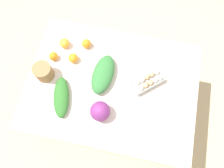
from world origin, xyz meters
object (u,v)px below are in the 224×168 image
at_px(orange_1, 86,44).
at_px(cabbage_purple, 100,111).
at_px(egg_carton, 148,81).
at_px(orange_2, 53,56).
at_px(paper_bag, 44,72).
at_px(orange_0, 64,43).
at_px(orange_3, 73,58).
at_px(greens_bunch_chard, 103,74).
at_px(greens_bunch_beet_tops, 61,97).

bearing_deg(orange_1, cabbage_purple, 114.78).
bearing_deg(egg_carton, orange_2, -45.16).
xyz_separation_m(egg_carton, orange_2, (0.78, -0.05, -0.01)).
distance_m(paper_bag, orange_0, 0.30).
bearing_deg(orange_3, greens_bunch_chard, 161.93).
bearing_deg(paper_bag, egg_carton, -172.36).
relative_size(paper_bag, greens_bunch_beet_tops, 0.44).
relative_size(orange_1, orange_2, 1.07).
distance_m(egg_carton, orange_3, 0.63).
distance_m(orange_1, orange_2, 0.29).
height_order(egg_carton, orange_0, egg_carton).
xyz_separation_m(orange_0, orange_2, (0.05, 0.13, -0.01)).
bearing_deg(orange_2, orange_0, -111.99).
xyz_separation_m(paper_bag, orange_0, (-0.08, -0.29, -0.02)).
relative_size(paper_bag, orange_3, 1.82).
bearing_deg(orange_1, greens_bunch_beet_tops, 81.93).
distance_m(paper_bag, orange_1, 0.42).
bearing_deg(greens_bunch_chard, orange_0, -28.50).
bearing_deg(cabbage_purple, greens_bunch_chard, -80.54).
height_order(orange_0, orange_3, orange_0).
distance_m(cabbage_purple, greens_bunch_chard, 0.30).
bearing_deg(cabbage_purple, paper_bag, -22.63).
bearing_deg(orange_1, egg_carton, 158.29).
bearing_deg(greens_bunch_chard, cabbage_purple, 99.46).
relative_size(greens_bunch_beet_tops, orange_1, 4.25).
xyz_separation_m(paper_bag, orange_2, (-0.02, -0.16, -0.03)).
distance_m(cabbage_purple, orange_3, 0.50).
bearing_deg(cabbage_purple, orange_0, -49.61).
bearing_deg(greens_bunch_beet_tops, greens_bunch_chard, -137.48).
relative_size(greens_bunch_chard, orange_0, 4.09).
relative_size(egg_carton, greens_bunch_chard, 0.79).
distance_m(greens_bunch_beet_tops, orange_0, 0.46).
height_order(greens_bunch_chard, orange_0, greens_bunch_chard).
relative_size(cabbage_purple, greens_bunch_beet_tops, 0.46).
distance_m(egg_carton, orange_0, 0.75).
bearing_deg(greens_bunch_beet_tops, orange_3, -89.70).
bearing_deg(orange_0, greens_bunch_beet_tops, 103.70).
relative_size(orange_1, orange_3, 0.98).
distance_m(greens_bunch_chard, greens_bunch_beet_tops, 0.36).
height_order(orange_2, orange_3, orange_3).
height_order(greens_bunch_chard, orange_1, greens_bunch_chard).
bearing_deg(paper_bag, orange_2, -97.80).
relative_size(egg_carton, orange_2, 3.74).
relative_size(greens_bunch_chard, orange_3, 4.34).
bearing_deg(orange_2, egg_carton, 176.33).
relative_size(orange_0, orange_1, 1.08).
height_order(cabbage_purple, orange_3, cabbage_purple).
distance_m(orange_0, orange_3, 0.16).
bearing_deg(orange_3, greens_bunch_beet_tops, 90.30).
bearing_deg(paper_bag, greens_bunch_beet_tops, 139.54).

